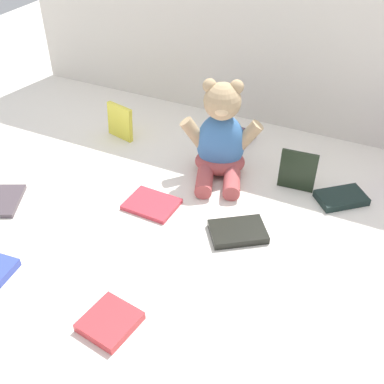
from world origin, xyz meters
The scene contains 11 objects.
ground_plane centered at (0.00, 0.00, 0.00)m, with size 3.20×3.20×0.00m, color silver.
backdrop_drape centered at (0.00, 0.47, 0.31)m, with size 1.75×0.03×0.63m, color silver.
teddy_bear centered at (-0.04, 0.14, 0.10)m, with size 0.22×0.22×0.27m.
book_case_0 centered at (0.10, -0.08, 0.01)m, with size 0.09×0.13×0.02m, color black.
book_case_3 centered at (-0.48, -0.23, 0.01)m, with size 0.08×0.13×0.01m, color #4C4148.
book_case_4 centered at (-0.03, -0.43, 0.01)m, with size 0.10×0.09×0.02m, color #CE353B.
book_case_5 centered at (-0.06, 0.31, 0.01)m, with size 0.07×0.11×0.02m, color #5A4353.
book_case_6 centered at (-0.39, 0.18, 0.05)m, with size 0.09×0.01×0.10m, color yellow.
book_case_7 centered at (0.29, 0.15, 0.01)m, with size 0.08×0.12×0.02m, color black.
book_case_8 centered at (-0.14, -0.08, 0.01)m, with size 0.10×0.13×0.01m, color #C5323F.
book_case_9 centered at (0.17, 0.15, 0.05)m, with size 0.09×0.01×0.11m, color black.
Camera 1 is at (0.36, -0.87, 0.76)m, focal length 44.35 mm.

